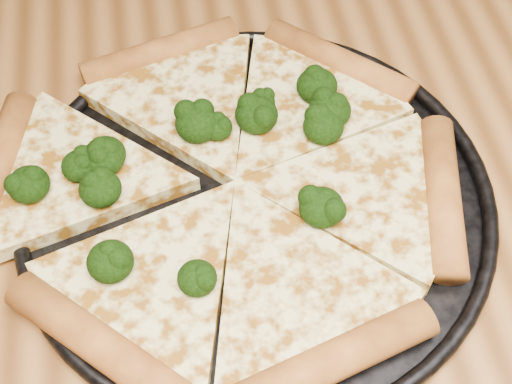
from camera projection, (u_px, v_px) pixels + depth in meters
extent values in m
cube|color=#9B6430|center=(374.00, 331.00, 0.52)|extent=(1.20, 0.90, 0.04)
cylinder|color=black|center=(256.00, 201.00, 0.56)|extent=(0.37, 0.37, 0.01)
torus|color=black|center=(256.00, 196.00, 0.56)|extent=(0.38, 0.38, 0.01)
cylinder|color=#C57831|center=(339.00, 63.00, 0.63)|extent=(0.13, 0.12, 0.03)
cylinder|color=#C57831|center=(160.00, 53.00, 0.64)|extent=(0.15, 0.07, 0.03)
cylinder|color=#C57831|center=(96.00, 342.00, 0.48)|extent=(0.13, 0.12, 0.03)
cylinder|color=#C57831|center=(336.00, 360.00, 0.47)|extent=(0.15, 0.07, 0.03)
cylinder|color=#C57831|center=(443.00, 196.00, 0.55)|extent=(0.06, 0.15, 0.03)
ellipsoid|color=black|center=(105.00, 155.00, 0.56)|extent=(0.03, 0.03, 0.03)
ellipsoid|color=black|center=(100.00, 189.00, 0.54)|extent=(0.03, 0.03, 0.02)
ellipsoid|color=black|center=(323.00, 126.00, 0.57)|extent=(0.03, 0.03, 0.03)
ellipsoid|color=black|center=(317.00, 86.00, 0.60)|extent=(0.04, 0.04, 0.03)
ellipsoid|color=black|center=(330.00, 110.00, 0.58)|extent=(0.04, 0.04, 0.03)
ellipsoid|color=black|center=(261.00, 103.00, 0.59)|extent=(0.02, 0.02, 0.02)
ellipsoid|color=black|center=(257.00, 115.00, 0.58)|extent=(0.04, 0.04, 0.03)
ellipsoid|color=black|center=(217.00, 127.00, 0.58)|extent=(0.03, 0.03, 0.02)
ellipsoid|color=black|center=(110.00, 261.00, 0.50)|extent=(0.03, 0.03, 0.03)
ellipsoid|color=black|center=(103.00, 159.00, 0.55)|extent=(0.03, 0.03, 0.02)
ellipsoid|color=black|center=(197.00, 124.00, 0.57)|extent=(0.04, 0.04, 0.03)
ellipsoid|color=black|center=(197.00, 278.00, 0.49)|extent=(0.03, 0.03, 0.02)
ellipsoid|color=black|center=(80.00, 166.00, 0.55)|extent=(0.03, 0.03, 0.02)
ellipsoid|color=black|center=(322.00, 207.00, 0.53)|extent=(0.03, 0.03, 0.03)
ellipsoid|color=black|center=(29.00, 184.00, 0.54)|extent=(0.03, 0.03, 0.02)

